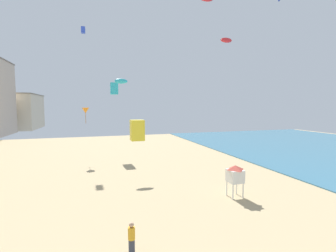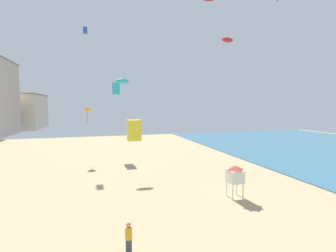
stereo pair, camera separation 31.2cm
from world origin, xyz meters
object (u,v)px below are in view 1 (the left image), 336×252
(kite_blue_box_2, at_px, (83,30))
(kite_red_parafoil, at_px, (226,40))
(kite_yellow_box, at_px, (137,130))
(kite_flyer, at_px, (132,237))
(kite_cyan_parafoil, at_px, (121,81))
(kite_orange_delta, at_px, (85,111))
(kite_cyan_box, at_px, (114,89))
(lifeguard_stand, at_px, (235,174))

(kite_blue_box_2, relative_size, kite_red_parafoil, 0.68)
(kite_yellow_box, bearing_deg, kite_flyer, 130.76)
(kite_blue_box_2, xyz_separation_m, kite_cyan_parafoil, (4.50, -9.51, -8.44))
(kite_orange_delta, distance_m, kite_cyan_box, 6.23)
(lifeguard_stand, distance_m, kite_blue_box_2, 30.82)
(lifeguard_stand, distance_m, kite_orange_delta, 21.84)
(kite_blue_box_2, distance_m, kite_red_parafoil, 22.12)
(lifeguard_stand, distance_m, kite_cyan_box, 23.93)
(kite_red_parafoil, bearing_deg, kite_cyan_box, 128.71)
(kite_cyan_parafoil, relative_size, kite_cyan_box, 0.89)
(kite_cyan_parafoil, height_order, kite_yellow_box, kite_cyan_parafoil)
(lifeguard_stand, bearing_deg, kite_cyan_parafoil, 132.57)
(kite_orange_delta, xyz_separation_m, kite_yellow_box, (2.97, -23.19, -0.55))
(kite_orange_delta, height_order, kite_cyan_parafoil, kite_cyan_parafoil)
(kite_cyan_parafoil, distance_m, kite_red_parafoil, 12.97)
(kite_flyer, height_order, kite_orange_delta, kite_orange_delta)
(kite_flyer, distance_m, kite_cyan_parafoil, 20.75)
(kite_blue_box_2, xyz_separation_m, kite_cyan_box, (4.28, -1.72, -8.77))
(lifeguard_stand, relative_size, kite_cyan_box, 1.45)
(kite_flyer, relative_size, kite_orange_delta, 0.76)
(kite_orange_delta, xyz_separation_m, kite_cyan_parafoil, (4.31, -4.39, 3.59))
(kite_red_parafoil, height_order, kite_yellow_box, kite_red_parafoil)
(kite_flyer, xyz_separation_m, kite_yellow_box, (0.27, -0.32, 5.17))
(kite_yellow_box, bearing_deg, lifeguard_stand, 31.65)
(kite_flyer, relative_size, kite_cyan_box, 0.93)
(kite_blue_box_2, height_order, kite_cyan_parafoil, kite_blue_box_2)
(kite_red_parafoil, bearing_deg, kite_yellow_box, -133.23)
(kite_blue_box_2, distance_m, kite_cyan_box, 9.91)
(lifeguard_stand, bearing_deg, kite_blue_box_2, 131.25)
(kite_flyer, bearing_deg, kite_red_parafoil, -156.34)
(lifeguard_stand, xyz_separation_m, kite_blue_box_2, (-11.83, 22.96, 16.82))
(kite_orange_delta, xyz_separation_m, kite_cyan_box, (4.09, 3.39, 3.26))
(kite_blue_box_2, height_order, kite_yellow_box, kite_blue_box_2)
(kite_cyan_parafoil, bearing_deg, lifeguard_stand, -61.43)
(kite_blue_box_2, height_order, kite_cyan_box, kite_blue_box_2)
(kite_blue_box_2, distance_m, kite_yellow_box, 31.13)
(kite_red_parafoil, xyz_separation_m, kite_yellow_box, (-12.10, -12.87, -8.30))
(kite_red_parafoil, bearing_deg, kite_cyan_parafoil, 151.19)
(kite_flyer, distance_m, lifeguard_stand, 10.29)
(lifeguard_stand, distance_m, kite_yellow_box, 11.03)
(kite_blue_box_2, bearing_deg, kite_yellow_box, -83.63)
(kite_cyan_box, xyz_separation_m, kite_red_parafoil, (10.98, -13.70, 4.50))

